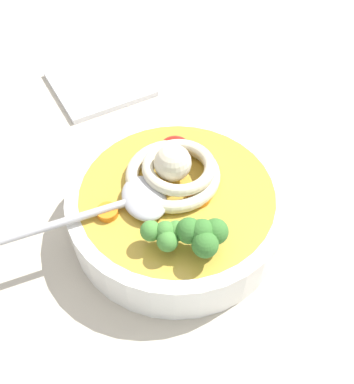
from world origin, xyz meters
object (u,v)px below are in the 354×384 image
at_px(noodle_pile, 174,169).
at_px(folded_napkin, 99,83).
at_px(soup_bowl, 177,207).
at_px(soup_spoon, 126,203).

height_order(noodle_pile, folded_napkin, noodle_pile).
distance_m(soup_bowl, soup_spoon, 0.06).
xyz_separation_m(soup_bowl, noodle_pile, (0.00, 0.02, 0.04)).
bearing_deg(soup_spoon, soup_bowl, 180.00).
xyz_separation_m(soup_bowl, folded_napkin, (-0.07, 0.27, -0.02)).
bearing_deg(soup_bowl, soup_spoon, -168.47).
relative_size(soup_bowl, noodle_pile, 2.11).
relative_size(soup_spoon, folded_napkin, 1.34).
bearing_deg(noodle_pile, folded_napkin, 105.51).
distance_m(noodle_pile, soup_spoon, 0.06).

